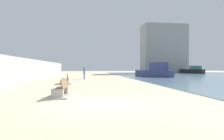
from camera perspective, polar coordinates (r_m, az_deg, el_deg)
ground_plane at (r=27.03m, az=-6.52°, el=-2.63°), size 120.00×120.00×0.00m
seawall at (r=27.87m, az=-22.14°, el=0.12°), size 0.80×64.00×2.63m
bench_near at (r=11.48m, az=-14.14°, el=-6.10°), size 1.28×2.19×0.98m
bench_far at (r=20.20m, az=-12.90°, el=-3.13°), size 1.34×2.21×0.98m
person_walking at (r=27.36m, az=-7.80°, el=-0.66°), size 0.23×0.52×1.60m
boat_far_right at (r=55.41m, az=21.64°, el=-0.12°), size 4.03×6.41×6.77m
boat_distant at (r=34.08m, az=11.91°, el=-0.44°), size 4.89×6.71×2.36m
harbor_building at (r=59.44m, az=14.21°, el=5.68°), size 12.00×6.00×13.44m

